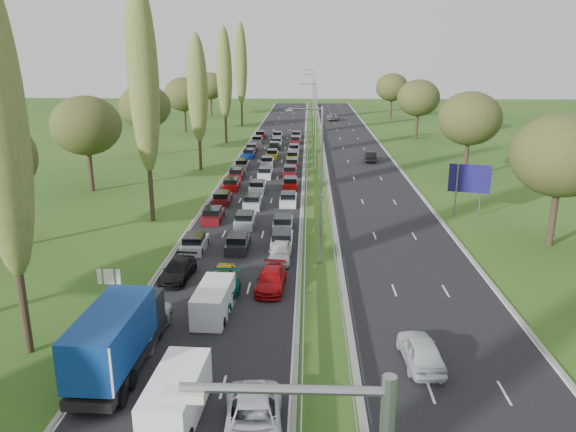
{
  "coord_description": "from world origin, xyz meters",
  "views": [
    {
      "loc": [
        3.54,
        2.29,
        15.56
      ],
      "look_at": [
        1.74,
        50.91,
        1.5
      ],
      "focal_mm": 35.0,
      "sensor_mm": 36.0,
      "label": 1
    }
  ],
  "objects_px": {
    "direction_sign": "(469,181)",
    "blue_lorry": "(119,336)",
    "white_van_rear": "(214,300)",
    "near_car_2": "(138,327)",
    "white_van_front": "(178,394)",
    "near_car_3": "(178,270)",
    "info_sign": "(109,280)"
  },
  "relations": [
    {
      "from": "info_sign",
      "to": "direction_sign",
      "type": "relative_size",
      "value": 0.4
    },
    {
      "from": "near_car_2",
      "to": "blue_lorry",
      "type": "bearing_deg",
      "value": -86.82
    },
    {
      "from": "near_car_3",
      "to": "white_van_front",
      "type": "xyz_separation_m",
      "value": [
        3.57,
        -15.66,
        0.38
      ]
    },
    {
      "from": "blue_lorry",
      "to": "info_sign",
      "type": "distance_m",
      "value": 9.2
    },
    {
      "from": "info_sign",
      "to": "blue_lorry",
      "type": "bearing_deg",
      "value": -67.72
    },
    {
      "from": "near_car_2",
      "to": "near_car_3",
      "type": "distance_m",
      "value": 8.92
    },
    {
      "from": "white_van_rear",
      "to": "white_van_front",
      "type": "bearing_deg",
      "value": -86.88
    },
    {
      "from": "white_van_front",
      "to": "near_car_2",
      "type": "bearing_deg",
      "value": 122.35
    },
    {
      "from": "info_sign",
      "to": "direction_sign",
      "type": "bearing_deg",
      "value": 36.12
    },
    {
      "from": "direction_sign",
      "to": "blue_lorry",
      "type": "bearing_deg",
      "value": -130.62
    },
    {
      "from": "white_van_rear",
      "to": "direction_sign",
      "type": "relative_size",
      "value": 0.93
    },
    {
      "from": "info_sign",
      "to": "direction_sign",
      "type": "height_order",
      "value": "direction_sign"
    },
    {
      "from": "near_car_3",
      "to": "near_car_2",
      "type": "bearing_deg",
      "value": -86.68
    },
    {
      "from": "blue_lorry",
      "to": "white_van_rear",
      "type": "relative_size",
      "value": 1.81
    },
    {
      "from": "white_van_front",
      "to": "white_van_rear",
      "type": "relative_size",
      "value": 1.08
    },
    {
      "from": "near_car_2",
      "to": "info_sign",
      "type": "height_order",
      "value": "info_sign"
    },
    {
      "from": "blue_lorry",
      "to": "direction_sign",
      "type": "relative_size",
      "value": 1.68
    },
    {
      "from": "near_car_2",
      "to": "white_van_front",
      "type": "distance_m",
      "value": 7.76
    },
    {
      "from": "blue_lorry",
      "to": "white_van_rear",
      "type": "xyz_separation_m",
      "value": [
        3.73,
        6.56,
        -0.93
      ]
    },
    {
      "from": "blue_lorry",
      "to": "white_van_rear",
      "type": "height_order",
      "value": "blue_lorry"
    },
    {
      "from": "white_van_front",
      "to": "info_sign",
      "type": "xyz_separation_m",
      "value": [
        -7.24,
        12.07,
        0.3
      ]
    },
    {
      "from": "direction_sign",
      "to": "white_van_rear",
      "type": "bearing_deg",
      "value": -133.24
    },
    {
      "from": "near_car_3",
      "to": "blue_lorry",
      "type": "xyz_separation_m",
      "value": [
        -0.19,
        -12.1,
        1.23
      ]
    },
    {
      "from": "near_car_2",
      "to": "near_car_3",
      "type": "bearing_deg",
      "value": 90.66
    },
    {
      "from": "near_car_2",
      "to": "white_van_rear",
      "type": "bearing_deg",
      "value": 44.0
    },
    {
      "from": "white_van_rear",
      "to": "info_sign",
      "type": "xyz_separation_m",
      "value": [
        -7.21,
        1.94,
        0.38
      ]
    },
    {
      "from": "white_van_rear",
      "to": "near_car_2",
      "type": "bearing_deg",
      "value": -135.29
    },
    {
      "from": "white_van_rear",
      "to": "direction_sign",
      "type": "height_order",
      "value": "direction_sign"
    },
    {
      "from": "blue_lorry",
      "to": "direction_sign",
      "type": "distance_m",
      "value": 38.92
    },
    {
      "from": "near_car_3",
      "to": "direction_sign",
      "type": "distance_m",
      "value": 30.71
    },
    {
      "from": "near_car_3",
      "to": "white_van_front",
      "type": "distance_m",
      "value": 16.07
    },
    {
      "from": "near_car_3",
      "to": "white_van_rear",
      "type": "bearing_deg",
      "value": -52.55
    }
  ]
}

